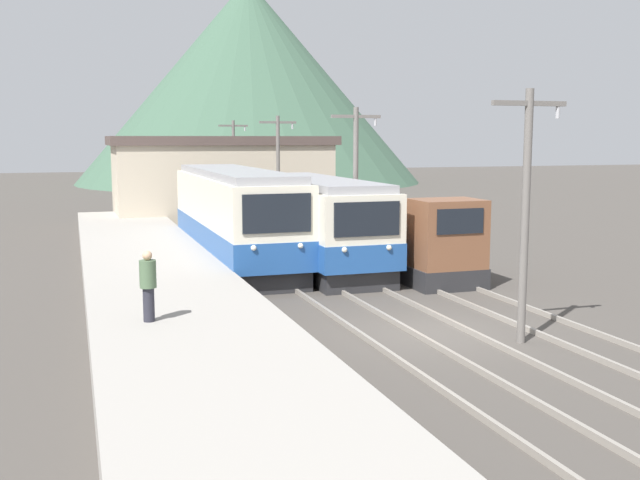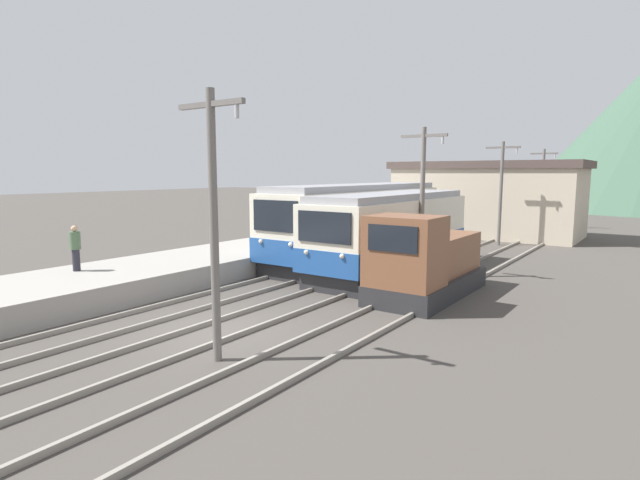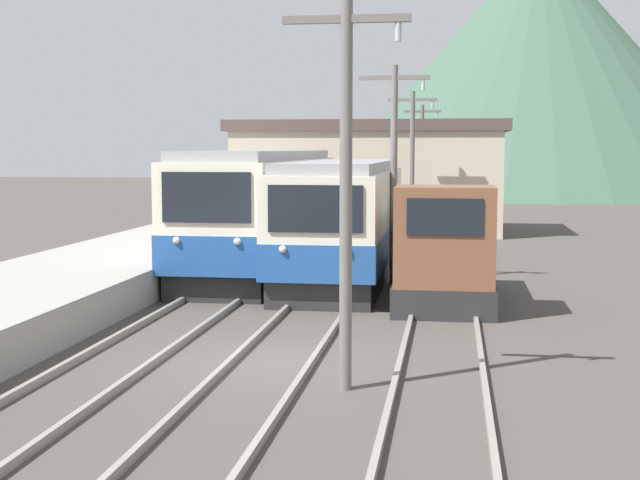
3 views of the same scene
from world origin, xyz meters
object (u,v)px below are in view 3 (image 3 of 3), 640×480
commuter_train_left (262,215)px  catenary_mast_distant (422,157)px  catenary_mast_mid (394,165)px  shunting_locomotive (445,255)px  catenary_mast_near (346,177)px  catenary_mast_far (412,160)px  commuter_train_center (342,225)px

commuter_train_left → catenary_mast_distant: size_ratio=2.10×
catenary_mast_mid → catenary_mast_distant: 22.96m
commuter_train_left → shunting_locomotive: size_ratio=2.28×
catenary_mast_near → catenary_mast_distant: 34.44m
catenary_mast_far → catenary_mast_distant: bearing=90.0°
catenary_mast_far → commuter_train_left: bearing=-114.9°
catenary_mast_near → catenary_mast_mid: 11.48m
commuter_train_center → catenary_mast_far: size_ratio=1.70×
commuter_train_left → shunting_locomotive: (5.80, -5.23, -0.55)m
commuter_train_center → shunting_locomotive: size_ratio=1.84×
catenary_mast_near → shunting_locomotive: bearing=80.0°
catenary_mast_distant → commuter_train_center: bearing=-93.8°
shunting_locomotive → catenary_mast_mid: (-1.49, 3.05, 2.21)m
commuter_train_left → commuter_train_center: 3.40m
catenary_mast_mid → commuter_train_center: bearing=170.3°
catenary_mast_far → catenary_mast_mid: bearing=-90.0°
commuter_train_left → catenary_mast_near: 14.42m
shunting_locomotive → commuter_train_center: bearing=132.2°
shunting_locomotive → commuter_train_left: bearing=138.0°
catenary_mast_mid → catenary_mast_far: size_ratio=1.00×
commuter_train_center → catenary_mast_far: 11.46m
commuter_train_center → catenary_mast_near: (1.51, -11.74, 1.78)m
catenary_mast_distant → commuter_train_left: bearing=-101.7°
catenary_mast_mid → catenary_mast_distant: (0.00, 22.96, 0.00)m
catenary_mast_mid → catenary_mast_distant: same height
commuter_train_left → catenary_mast_near: bearing=-72.5°
shunting_locomotive → catenary_mast_mid: bearing=116.1°
commuter_train_center → catenary_mast_distant: size_ratio=1.70×
commuter_train_left → catenary_mast_mid: (4.31, -2.18, 1.65)m
catenary_mast_mid → catenary_mast_distant: bearing=90.0°
commuter_train_center → catenary_mast_near: size_ratio=1.70×
commuter_train_center → catenary_mast_distant: bearing=86.2°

